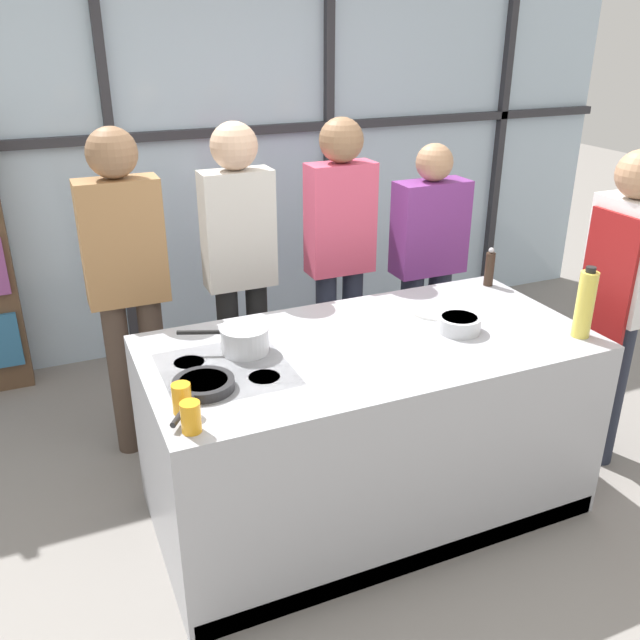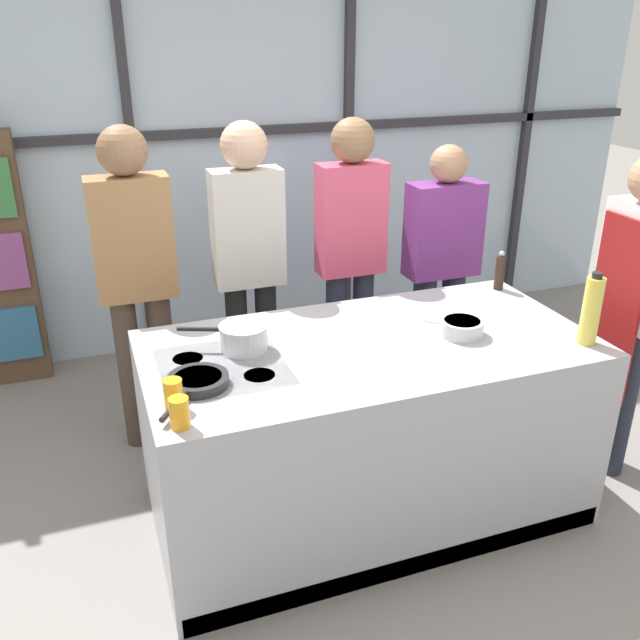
{
  "view_description": "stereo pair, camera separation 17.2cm",
  "coord_description": "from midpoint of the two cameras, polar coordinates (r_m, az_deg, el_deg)",
  "views": [
    {
      "loc": [
        -1.3,
        -2.43,
        2.23
      ],
      "look_at": [
        -0.2,
        0.1,
        1.01
      ],
      "focal_mm": 38.0,
      "sensor_mm": 36.0,
      "label": 1
    },
    {
      "loc": [
        -1.14,
        -2.5,
        2.23
      ],
      "look_at": [
        -0.2,
        0.1,
        1.01
      ],
      "focal_mm": 38.0,
      "sensor_mm": 36.0,
      "label": 2
    }
  ],
  "objects": [
    {
      "name": "spectator_center_left",
      "position": [
        3.75,
        -4.71,
        5.33
      ],
      "size": [
        0.38,
        0.25,
        1.77
      ],
      "rotation": [
        0.0,
        0.0,
        3.14
      ],
      "color": "black",
      "rests_on": "ground_plane"
    },
    {
      "name": "pepper_grinder",
      "position": [
        3.76,
        16.18,
        3.91
      ],
      "size": [
        0.05,
        0.05,
        0.21
      ],
      "color": "#332319",
      "rests_on": "demo_island"
    },
    {
      "name": "spectator_center_right",
      "position": [
        3.94,
        3.86,
        6.15
      ],
      "size": [
        0.39,
        0.25,
        1.76
      ],
      "rotation": [
        0.0,
        0.0,
        3.14
      ],
      "color": "#232838",
      "rests_on": "ground_plane"
    },
    {
      "name": "saucepan",
      "position": [
        2.96,
        -4.84,
        -1.42
      ],
      "size": [
        0.38,
        0.22,
        0.12
      ],
      "color": "silver",
      "rests_on": "demo_island"
    },
    {
      "name": "mixing_bowl",
      "position": [
        3.18,
        13.37,
        -0.59
      ],
      "size": [
        0.2,
        0.2,
        0.07
      ],
      "color": "silver",
      "rests_on": "demo_island"
    },
    {
      "name": "demo_island",
      "position": [
        3.27,
        5.48,
        -9.13
      ],
      "size": [
        2.02,
        1.01,
        0.91
      ],
      "color": "#A8AAB2",
      "rests_on": "ground_plane"
    },
    {
      "name": "white_plate",
      "position": [
        3.39,
        11.39,
        0.55
      ],
      "size": [
        0.24,
        0.24,
        0.01
      ],
      "primitive_type": "cylinder",
      "color": "white",
      "rests_on": "demo_island"
    },
    {
      "name": "frying_pan",
      "position": [
        2.7,
        -8.5,
        -5.14
      ],
      "size": [
        0.31,
        0.39,
        0.04
      ],
      "color": "#232326",
      "rests_on": "demo_island"
    },
    {
      "name": "spectator_far_right",
      "position": [
        4.26,
        11.33,
        5.01
      ],
      "size": [
        0.45,
        0.22,
        1.58
      ],
      "rotation": [
        0.0,
        0.0,
        3.14
      ],
      "color": "#232838",
      "rests_on": "ground_plane"
    },
    {
      "name": "spectator_far_left",
      "position": [
        3.65,
        -13.93,
        4.05
      ],
      "size": [
        0.41,
        0.25,
        1.78
      ],
      "rotation": [
        0.0,
        0.0,
        3.14
      ],
      "color": "#47382D",
      "rests_on": "ground_plane"
    },
    {
      "name": "back_window_wall",
      "position": [
        4.91,
        -5.37,
        14.06
      ],
      "size": [
        6.4,
        0.1,
        2.8
      ],
      "color": "silver",
      "rests_on": "ground_plane"
    },
    {
      "name": "chef",
      "position": [
        3.72,
        25.91,
        1.77
      ],
      "size": [
        0.24,
        0.37,
        1.68
      ],
      "rotation": [
        0.0,
        0.0,
        1.57
      ],
      "color": "#232838",
      "rests_on": "ground_plane"
    },
    {
      "name": "oil_bottle",
      "position": [
        3.23,
        23.3,
        0.74
      ],
      "size": [
        0.08,
        0.08,
        0.33
      ],
      "color": "#E0CC4C",
      "rests_on": "demo_island"
    },
    {
      "name": "juice_glass_far",
      "position": [
        2.56,
        -10.37,
        -6.17
      ],
      "size": [
        0.07,
        0.07,
        0.12
      ],
      "primitive_type": "cylinder",
      "color": "orange",
      "rests_on": "demo_island"
    },
    {
      "name": "ground_plane",
      "position": [
        3.54,
        5.19,
        -15.28
      ],
      "size": [
        18.0,
        18.0,
        0.0
      ],
      "primitive_type": "plane",
      "color": "gray"
    },
    {
      "name": "juice_glass_near",
      "position": [
        2.44,
        -9.77,
        -7.73
      ],
      "size": [
        0.07,
        0.07,
        0.12
      ],
      "primitive_type": "cylinder",
      "color": "orange",
      "rests_on": "demo_island"
    }
  ]
}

